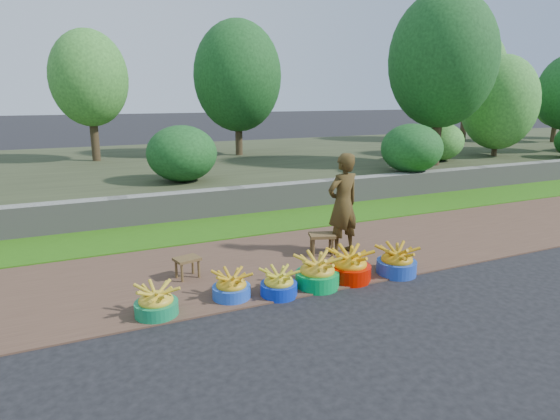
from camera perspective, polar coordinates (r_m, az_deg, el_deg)
name	(u,v)px	position (r m, az deg, el deg)	size (l,w,h in m)	color
ground_plane	(345,289)	(5.92, 7.94, -9.55)	(120.00, 120.00, 0.00)	black
dirt_shoulder	(299,258)	(6.92, 2.39, -5.81)	(80.00, 2.50, 0.02)	#503729
grass_verge	(251,224)	(8.67, -3.60, -1.70)	(80.00, 1.50, 0.04)	#2B6510
retaining_wall	(235,201)	(9.38, -5.49, 1.07)	(80.00, 0.35, 0.55)	gray
earth_bank	(180,168)	(14.03, -12.10, 4.97)	(80.00, 10.00, 0.50)	#343B23
vegetation	(271,84)	(13.56, -1.05, 15.15)	(36.52, 7.90, 4.52)	#372B1A
basin_a	(156,303)	(5.31, -14.86, -10.87)	(0.47, 0.47, 0.35)	#137F4A
basin_b	(231,287)	(5.58, -5.95, -9.30)	(0.45, 0.45, 0.34)	blue
basin_c	(279,284)	(5.63, -0.15, -9.01)	(0.44, 0.44, 0.33)	#0B2BB3
basin_d	(317,273)	(5.88, 4.56, -7.67)	(0.55, 0.55, 0.41)	#049140
basin_e	(349,266)	(6.14, 8.46, -6.80)	(0.56, 0.56, 0.42)	#B90F00
basin_f	(397,262)	(6.45, 14.03, -6.13)	(0.53, 0.53, 0.39)	#1E42AE
stool_left	(187,262)	(6.20, -11.25, -6.22)	(0.36, 0.30, 0.28)	brown
stool_right	(322,238)	(6.94, 5.14, -3.46)	(0.44, 0.39, 0.33)	brown
vendor_woman	(343,204)	(6.96, 7.68, 0.74)	(0.55, 0.36, 1.51)	black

